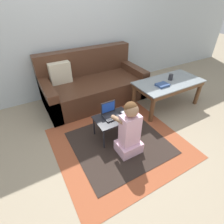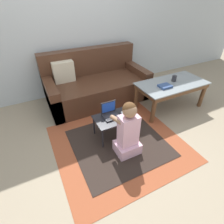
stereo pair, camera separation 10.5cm
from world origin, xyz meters
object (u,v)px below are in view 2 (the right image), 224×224
Objects in this scene: laptop_desk at (113,120)px; person_seated at (128,131)px; coffee_table at (171,87)px; computer_mouse at (124,113)px; cup_on_table at (174,78)px; book_on_table at (165,86)px; laptop at (111,114)px; couch at (95,84)px.

person_seated is (0.03, -0.36, 0.07)m from laptop_desk.
computer_mouse is at bearing -167.97° from coffee_table.
coffee_table is 1.35m from person_seated.
cup_on_table is 0.30m from book_on_table.
laptop_desk is at bearing -78.78° from laptop.
couch reaches higher than book_on_table.
cup_on_table is at bearing 11.81° from laptop_desk.
coffee_table is at bearing -148.37° from cup_on_table.
person_seated is at bearing -153.93° from coffee_table.
cup_on_table is at bearing 31.63° from coffee_table.
coffee_table is 0.14m from cup_on_table.
coffee_table is 1.27m from laptop_desk.
computer_mouse is 0.96× the size of cup_on_table.
couch is 1.54× the size of coffee_table.
person_seated is at bearing -84.65° from laptop.
laptop_desk is at bearing -177.85° from computer_mouse.
person_seated is at bearing -153.65° from cup_on_table.
coffee_table is at bearing 8.52° from laptop.
cup_on_table reaches higher than laptop.
coffee_table is at bearing -40.44° from couch.
coffee_table is 2.36× the size of laptop_desk.
person_seated reaches higher than laptop.
book_on_table is at bearing -49.16° from couch.
couch is 1.41m from cup_on_table.
computer_mouse is at bearing -12.48° from laptop.
person_seated is 1.13m from book_on_table.
cup_on_table reaches higher than coffee_table.
cup_on_table is (1.30, 0.27, 0.24)m from laptop_desk.
laptop_desk is 4.96× the size of cup_on_table.
computer_mouse is (-0.03, -1.12, 0.05)m from couch.
cup_on_table is 0.51× the size of book_on_table.
person_seated is at bearing -96.54° from couch.
book_on_table is (-0.28, -0.10, -0.03)m from cup_on_table.
laptop is at bearing 101.22° from laptop_desk.
couch reaches higher than computer_mouse.
couch reaches higher than cup_on_table.
coffee_table is 1.56× the size of person_seated.
book_on_table reaches higher than coffee_table.
book_on_table is at bearing 9.37° from laptop_desk.
couch is at bearing 88.68° from computer_mouse.
computer_mouse is 0.49× the size of book_on_table.
coffee_table is 1.09m from computer_mouse.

